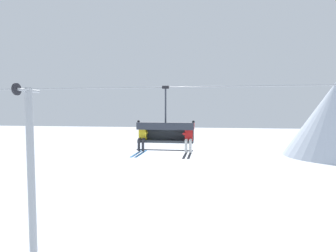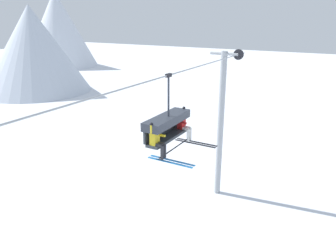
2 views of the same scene
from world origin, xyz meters
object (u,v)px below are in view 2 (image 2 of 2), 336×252
object	(u,v)px
lift_tower_far	(221,123)
skier_red	(184,124)
skier_yellow	(158,140)
chairlift_chair	(167,123)

from	to	relation	value
lift_tower_far	skier_red	distance (m)	6.90
skier_red	lift_tower_far	bearing A→B (deg)	8.02
lift_tower_far	skier_yellow	xyz separation A→B (m)	(-8.53, -0.92, 1.94)
chairlift_chair	skier_red	xyz separation A→B (m)	(0.98, -0.21, -0.28)
lift_tower_far	chairlift_chair	distance (m)	7.89
chairlift_chair	skier_red	size ratio (longest dim) A/B	1.58
skier_yellow	chairlift_chair	bearing A→B (deg)	12.27
lift_tower_far	chairlift_chair	xyz separation A→B (m)	(-7.54, -0.71, 2.21)
chairlift_chair	skier_yellow	bearing A→B (deg)	-167.73
chairlift_chair	skier_red	bearing A→B (deg)	-12.27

